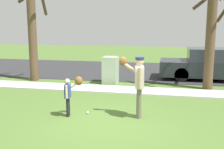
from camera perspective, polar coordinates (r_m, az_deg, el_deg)
ground_plane at (r=10.67m, az=3.23°, el=-3.57°), size 48.00×48.00×0.00m
sidewalk_strip at (r=10.76m, az=3.31°, el=-3.29°), size 36.00×1.20×0.06m
road_surface at (r=15.63m, az=6.04°, el=0.83°), size 36.00×6.80×0.02m
person_adult at (r=7.50m, az=5.43°, el=-1.15°), size 0.75×0.60×1.70m
person_child at (r=7.73m, az=-8.73°, el=-3.49°), size 0.47×0.48×1.12m
baseball at (r=8.02m, az=-5.15°, el=-7.97°), size 0.07×0.07×0.07m
utility_cabinet at (r=12.05m, az=-0.32°, el=0.93°), size 0.63×0.74×1.19m
street_tree_near at (r=11.44m, az=20.14°, el=9.96°), size 1.84×1.88×4.89m
street_tree_far at (r=13.10m, az=-16.53°, el=11.30°), size 1.85×1.88×5.44m
parked_pickup_dark at (r=13.72m, az=20.66°, el=1.73°), size 5.20×1.95×1.48m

